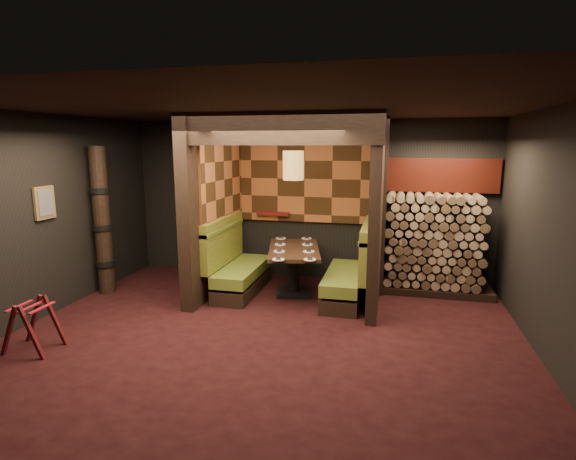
# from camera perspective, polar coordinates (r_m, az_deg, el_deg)

# --- Properties ---
(floor) EXTENTS (6.50, 5.50, 0.02)m
(floor) POSITION_cam_1_polar(r_m,az_deg,el_deg) (5.92, -2.97, -13.44)
(floor) COLOR black
(floor) RESTS_ON ground
(ceiling) EXTENTS (6.50, 5.50, 0.02)m
(ceiling) POSITION_cam_1_polar(r_m,az_deg,el_deg) (5.42, -3.28, 15.43)
(ceiling) COLOR black
(ceiling) RESTS_ON ground
(wall_back) EXTENTS (6.50, 0.02, 2.85)m
(wall_back) POSITION_cam_1_polar(r_m,az_deg,el_deg) (8.15, 2.37, 3.78)
(wall_back) COLOR black
(wall_back) RESTS_ON ground
(wall_front) EXTENTS (6.50, 0.02, 2.85)m
(wall_front) POSITION_cam_1_polar(r_m,az_deg,el_deg) (3.03, -18.16, -8.95)
(wall_front) COLOR black
(wall_front) RESTS_ON ground
(wall_left) EXTENTS (0.02, 5.50, 2.85)m
(wall_left) POSITION_cam_1_polar(r_m,az_deg,el_deg) (7.13, -29.17, 1.39)
(wall_left) COLOR black
(wall_left) RESTS_ON ground
(wall_right) EXTENTS (0.02, 5.50, 2.85)m
(wall_right) POSITION_cam_1_polar(r_m,az_deg,el_deg) (5.55, 31.19, -1.12)
(wall_right) COLOR black
(wall_right) RESTS_ON ground
(partition_left) EXTENTS (0.20, 2.20, 2.85)m
(partition_left) POSITION_cam_1_polar(r_m,az_deg,el_deg) (7.48, -9.51, 3.01)
(partition_left) COLOR black
(partition_left) RESTS_ON floor
(partition_right) EXTENTS (0.15, 2.10, 2.85)m
(partition_right) POSITION_cam_1_polar(r_m,az_deg,el_deg) (6.96, 11.26, 2.37)
(partition_right) COLOR black
(partition_right) RESTS_ON floor
(header_beam) EXTENTS (2.85, 0.18, 0.44)m
(header_beam) POSITION_cam_1_polar(r_m,az_deg,el_deg) (6.09, -1.57, 12.77)
(header_beam) COLOR black
(header_beam) RESTS_ON partition_left
(tapa_back_panel) EXTENTS (2.40, 0.06, 1.55)m
(tapa_back_panel) POSITION_cam_1_polar(r_m,az_deg,el_deg) (8.06, 2.14, 6.53)
(tapa_back_panel) COLOR #A7562A
(tapa_back_panel) RESTS_ON wall_back
(tapa_side_panel) EXTENTS (0.04, 1.85, 1.45)m
(tapa_side_panel) POSITION_cam_1_polar(r_m,az_deg,el_deg) (7.55, -8.25, 6.36)
(tapa_side_panel) COLOR #A7562A
(tapa_side_panel) RESTS_ON partition_left
(lacquer_shelf) EXTENTS (0.60, 0.12, 0.07)m
(lacquer_shelf) POSITION_cam_1_polar(r_m,az_deg,el_deg) (8.21, -1.91, 2.11)
(lacquer_shelf) COLOR #5B1413
(lacquer_shelf) RESTS_ON wall_back
(booth_bench_left) EXTENTS (0.68, 1.60, 1.14)m
(booth_bench_left) POSITION_cam_1_polar(r_m,az_deg,el_deg) (7.55, -6.53, -4.80)
(booth_bench_left) COLOR black
(booth_bench_left) RESTS_ON floor
(booth_bench_right) EXTENTS (0.68, 1.60, 1.14)m
(booth_bench_right) POSITION_cam_1_polar(r_m,az_deg,el_deg) (7.15, 7.98, -5.72)
(booth_bench_right) COLOR black
(booth_bench_right) RESTS_ON floor
(dining_table) EXTENTS (1.10, 1.60, 0.77)m
(dining_table) POSITION_cam_1_polar(r_m,az_deg,el_deg) (7.32, 0.74, -4.12)
(dining_table) COLOR black
(dining_table) RESTS_ON floor
(place_settings) EXTENTS (0.96, 1.75, 0.03)m
(place_settings) POSITION_cam_1_polar(r_m,az_deg,el_deg) (7.26, 0.75, -2.24)
(place_settings) COLOR white
(place_settings) RESTS_ON dining_table
(pendant_lamp) EXTENTS (0.33, 0.33, 0.97)m
(pendant_lamp) POSITION_cam_1_polar(r_m,az_deg,el_deg) (7.03, 0.68, 8.21)
(pendant_lamp) COLOR olive
(pendant_lamp) RESTS_ON ceiling
(framed_picture) EXTENTS (0.05, 0.36, 0.46)m
(framed_picture) POSITION_cam_1_polar(r_m,az_deg,el_deg) (7.14, -28.51, 3.06)
(framed_picture) COLOR brown
(framed_picture) RESTS_ON wall_left
(luggage_rack) EXTENTS (0.62, 0.45, 0.66)m
(luggage_rack) POSITION_cam_1_polar(r_m,az_deg,el_deg) (6.23, -29.70, -10.28)
(luggage_rack) COLOR #440D10
(luggage_rack) RESTS_ON floor
(totem_column) EXTENTS (0.31, 0.31, 2.40)m
(totem_column) POSITION_cam_1_polar(r_m,az_deg,el_deg) (7.87, -22.52, 0.95)
(totem_column) COLOR black
(totem_column) RESTS_ON floor
(firewood_stack) EXTENTS (1.73, 0.70, 1.64)m
(firewood_stack) POSITION_cam_1_polar(r_m,az_deg,el_deg) (7.74, 18.59, -1.72)
(firewood_stack) COLOR black
(firewood_stack) RESTS_ON floor
(mosaic_header) EXTENTS (1.83, 0.10, 0.56)m
(mosaic_header) POSITION_cam_1_polar(r_m,az_deg,el_deg) (7.91, 18.86, 6.59)
(mosaic_header) COLOR maroon
(mosaic_header) RESTS_ON wall_back
(bay_front_post) EXTENTS (0.08, 0.08, 2.85)m
(bay_front_post) POSITION_cam_1_polar(r_m,az_deg,el_deg) (7.21, 12.06, 2.63)
(bay_front_post) COLOR black
(bay_front_post) RESTS_ON floor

